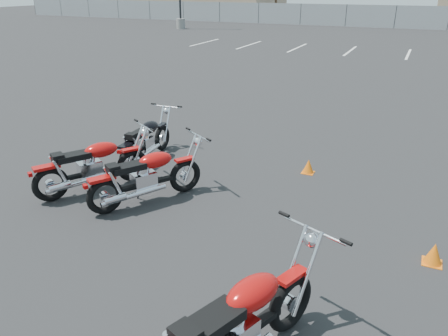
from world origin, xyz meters
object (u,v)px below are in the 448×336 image
at_px(motorcycle_front_red, 92,166).
at_px(motorcycle_rear_red, 238,327).
at_px(motorcycle_second_black, 146,140).
at_px(motorcycle_third_red, 146,177).

height_order(motorcycle_front_red, motorcycle_rear_red, motorcycle_rear_red).
xyz_separation_m(motorcycle_front_red, motorcycle_rear_red, (3.87, -2.58, 0.04)).
bearing_deg(motorcycle_second_black, motorcycle_third_red, -55.92).
bearing_deg(motorcycle_front_red, motorcycle_second_black, 88.66).
bearing_deg(motorcycle_front_red, motorcycle_third_red, 0.56).
bearing_deg(motorcycle_third_red, motorcycle_front_red, -179.44).
xyz_separation_m(motorcycle_front_red, motorcycle_third_red, (1.12, 0.01, -0.01)).
bearing_deg(motorcycle_front_red, motorcycle_rear_red, -33.69).
distance_m(motorcycle_third_red, motorcycle_rear_red, 3.77).
bearing_deg(motorcycle_rear_red, motorcycle_second_black, 132.42).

